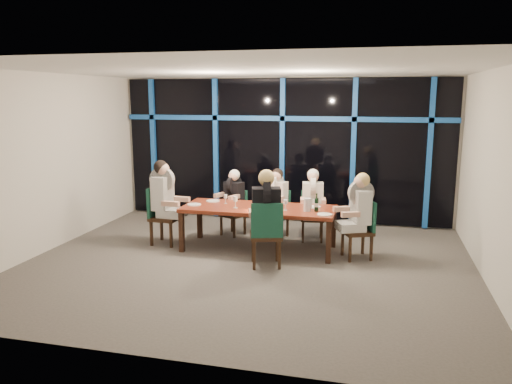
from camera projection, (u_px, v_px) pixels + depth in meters
room at (246, 136)px, 7.49m from camera, size 7.04×7.00×3.02m
window_wall at (283, 148)px, 10.38m from camera, size 6.86×0.43×2.94m
dining_table at (259, 211)px, 8.51m from camera, size 2.60×1.00×0.75m
chair_far_left at (236, 210)px, 9.52m from camera, size 0.52×0.52×0.86m
chair_far_mid at (278, 211)px, 9.36m from camera, size 0.52×0.52×0.89m
chair_far_right at (312, 213)px, 9.16m from camera, size 0.48×0.48×0.90m
chair_end_left at (161, 212)px, 8.89m from camera, size 0.50×0.50×1.03m
chair_end_right at (362, 226)px, 8.09m from camera, size 0.59×0.59×0.96m
chair_near_mid at (266, 231)px, 7.63m from camera, size 0.60×0.60×1.04m
diner_far_left at (233, 193)px, 9.39m from camera, size 0.54×0.59×0.83m
diner_far_mid at (276, 193)px, 9.23m from camera, size 0.52×0.60×0.86m
diner_far_right at (313, 194)px, 9.02m from camera, size 0.48×0.59×0.88m
diner_end_left at (164, 190)px, 8.79m from camera, size 0.65×0.53×1.00m
diner_end_right at (358, 203)px, 8.01m from camera, size 0.66×0.60×0.94m
diner_near_mid at (266, 204)px, 7.64m from camera, size 0.61×0.71×1.01m
plate_far_left at (213, 201)px, 8.97m from camera, size 0.24×0.24×0.01m
plate_far_mid at (260, 203)px, 8.77m from camera, size 0.24×0.24×0.01m
plate_far_right at (314, 207)px, 8.49m from camera, size 0.24×0.24×0.01m
plate_end_left at (194, 204)px, 8.67m from camera, size 0.24×0.24×0.01m
plate_end_right at (324, 214)px, 7.94m from camera, size 0.24×0.24×0.01m
plate_near_mid at (264, 210)px, 8.23m from camera, size 0.24×0.24×0.01m
wine_bottle at (316, 204)px, 8.16m from camera, size 0.07×0.07×0.30m
water_pitcher at (307, 205)px, 8.18m from camera, size 0.13×0.12×0.22m
tea_light at (252, 210)px, 8.24m from camera, size 0.05×0.05×0.03m
wine_glass_a at (235, 200)px, 8.41m from camera, size 0.07×0.07×0.19m
wine_glass_b at (262, 199)px, 8.58m from camera, size 0.07×0.07×0.17m
wine_glass_c at (285, 203)px, 8.24m from camera, size 0.07×0.07×0.18m
wine_glass_d at (226, 197)px, 8.76m from camera, size 0.06×0.06×0.16m
wine_glass_e at (315, 202)px, 8.32m from camera, size 0.06×0.06×0.17m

